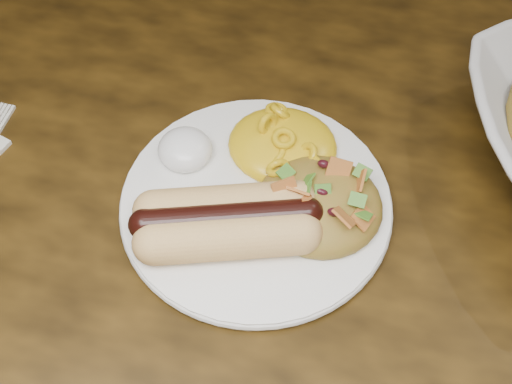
# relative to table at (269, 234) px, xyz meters

# --- Properties ---
(table) EXTENTS (1.60, 0.90, 0.75)m
(table) POSITION_rel_table_xyz_m (0.00, 0.00, 0.00)
(table) COLOR #462E0C
(table) RESTS_ON floor
(plate) EXTENTS (0.26, 0.26, 0.01)m
(plate) POSITION_rel_table_xyz_m (-0.00, -0.04, 0.10)
(plate) COLOR white
(plate) RESTS_ON table
(hotdog) EXTENTS (0.12, 0.10, 0.03)m
(hotdog) POSITION_rel_table_xyz_m (-0.02, -0.07, 0.12)
(hotdog) COLOR #F3C169
(hotdog) RESTS_ON plate
(mac_and_cheese) EXTENTS (0.11, 0.10, 0.03)m
(mac_and_cheese) POSITION_rel_table_xyz_m (0.00, 0.02, 0.12)
(mac_and_cheese) COLOR gold
(mac_and_cheese) RESTS_ON plate
(sour_cream) EXTENTS (0.05, 0.05, 0.03)m
(sour_cream) POSITION_rel_table_xyz_m (-0.07, -0.01, 0.12)
(sour_cream) COLOR white
(sour_cream) RESTS_ON plate
(taco_salad) EXTENTS (0.09, 0.09, 0.04)m
(taco_salad) POSITION_rel_table_xyz_m (0.04, -0.03, 0.12)
(taco_salad) COLOR #CB4E2D
(taco_salad) RESTS_ON plate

